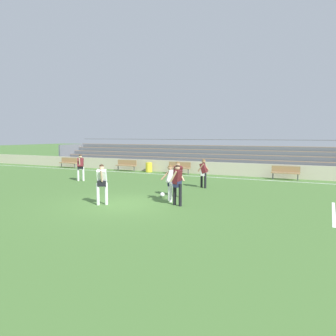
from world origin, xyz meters
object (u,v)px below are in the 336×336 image
(bench_near_bin, at_px, (179,167))
(bench_far_right, at_px, (69,162))
(bleacher_stand, at_px, (190,157))
(player_white_on_ball, at_px, (170,180))
(bench_far_left, at_px, (126,164))
(player_dark_overlapping, at_px, (204,171))
(player_dark_deep_cover, at_px, (177,181))
(player_dark_dropping_back, at_px, (81,165))
(player_white_wide_left, at_px, (102,181))
(bench_centre_sideline, at_px, (285,172))
(soccer_ball, at_px, (162,195))
(player_dark_wide_right, at_px, (178,176))
(trash_bin, at_px, (149,167))

(bench_near_bin, relative_size, bench_far_right, 1.00)
(bleacher_stand, relative_size, player_white_on_ball, 16.01)
(bench_far_left, xyz_separation_m, player_white_on_ball, (8.71, -9.83, 0.41))
(player_dark_overlapping, distance_m, player_dark_deep_cover, 5.00)
(bench_far_left, bearing_deg, player_dark_dropping_back, -84.18)
(bench_near_bin, relative_size, player_white_wide_left, 1.05)
(bench_near_bin, bearing_deg, player_dark_overlapping, -54.40)
(bench_centre_sideline, xyz_separation_m, soccer_ball, (-4.50, -9.05, -0.44))
(bench_centre_sideline, relative_size, bench_far_right, 1.00)
(bench_centre_sideline, distance_m, player_dark_wide_right, 9.53)
(player_dark_deep_cover, relative_size, soccer_ball, 7.77)
(bench_near_bin, height_order, player_white_wide_left, player_white_wide_left)
(bench_near_bin, distance_m, player_dark_overlapping, 6.84)
(player_dark_wide_right, height_order, soccer_ball, player_dark_wide_right)
(bench_near_bin, relative_size, trash_bin, 2.33)
(bench_far_left, bearing_deg, trash_bin, 3.67)
(bench_centre_sideline, relative_size, trash_bin, 2.33)
(bleacher_stand, bearing_deg, bench_near_bin, -81.80)
(bleacher_stand, distance_m, player_dark_overlapping, 9.81)
(player_white_on_ball, height_order, player_dark_dropping_back, player_dark_dropping_back)
(player_dark_wide_right, height_order, player_dark_dropping_back, player_dark_dropping_back)
(player_dark_overlapping, bearing_deg, bench_near_bin, 125.60)
(player_white_wide_left, distance_m, player_dark_deep_cover, 3.17)
(bleacher_stand, bearing_deg, bench_centre_sideline, -21.45)
(bleacher_stand, relative_size, player_white_wide_left, 15.11)
(player_dark_wide_right, bearing_deg, player_white_on_ball, -82.94)
(bleacher_stand, bearing_deg, bench_far_left, -143.27)
(bench_centre_sideline, distance_m, player_white_wide_left, 13.20)
(bench_far_right, xyz_separation_m, soccer_ball, (14.15, -9.05, -0.44))
(player_dark_dropping_back, bearing_deg, player_dark_overlapping, 5.60)
(player_dark_wide_right, height_order, player_dark_deep_cover, player_dark_deep_cover)
(bench_centre_sideline, xyz_separation_m, player_white_on_ball, (-3.72, -9.83, 0.41))
(player_dark_wide_right, bearing_deg, player_dark_deep_cover, -66.04)
(bench_far_left, relative_size, bench_far_right, 1.00)
(player_dark_wide_right, xyz_separation_m, soccer_ball, (-0.64, -0.36, -0.90))
(player_white_wide_left, height_order, player_dark_deep_cover, player_white_wide_left)
(bench_far_left, relative_size, player_dark_dropping_back, 1.06)
(bench_far_left, relative_size, player_dark_deep_cover, 1.05)
(player_dark_overlapping, bearing_deg, player_dark_wide_right, -92.76)
(trash_bin, height_order, soccer_ball, trash_bin)
(bench_near_bin, distance_m, bench_centre_sideline, 7.68)
(bench_far_left, bearing_deg, player_white_on_ball, -48.47)
(player_dark_dropping_back, bearing_deg, bench_far_right, 137.29)
(bleacher_stand, xyz_separation_m, soccer_ball, (3.64, -12.25, -0.99))
(bench_near_bin, bearing_deg, bench_centre_sideline, 0.00)
(bench_near_bin, bearing_deg, player_white_on_ball, -68.06)
(player_dark_dropping_back, bearing_deg, bench_near_bin, 57.10)
(bench_far_right, bearing_deg, bench_near_bin, 0.00)
(player_dark_dropping_back, height_order, player_white_wide_left, player_white_wide_left)
(bleacher_stand, distance_m, player_dark_deep_cover, 14.61)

